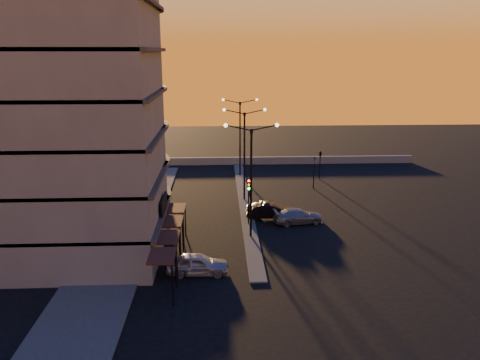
% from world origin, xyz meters
% --- Properties ---
extents(ground, '(120.00, 120.00, 0.00)m').
position_xyz_m(ground, '(0.00, 0.00, 0.00)').
color(ground, black).
rests_on(ground, ground).
extents(sidewalk_west, '(5.00, 40.00, 0.12)m').
position_xyz_m(sidewalk_west, '(-10.50, 4.00, 0.06)').
color(sidewalk_west, '#464644').
rests_on(sidewalk_west, ground).
extents(median, '(1.20, 36.00, 0.12)m').
position_xyz_m(median, '(0.00, 10.00, 0.06)').
color(median, '#464644').
rests_on(median, ground).
extents(parapet, '(44.00, 0.50, 1.00)m').
position_xyz_m(parapet, '(2.00, 26.00, 0.50)').
color(parapet, slate).
rests_on(parapet, ground).
extents(building, '(14.35, 17.08, 25.00)m').
position_xyz_m(building, '(-14.00, 0.03, 11.91)').
color(building, slate).
rests_on(building, ground).
extents(streetlamp_near, '(4.32, 0.32, 9.51)m').
position_xyz_m(streetlamp_near, '(0.00, 0.00, 5.59)').
color(streetlamp_near, black).
rests_on(streetlamp_near, ground).
extents(streetlamp_mid, '(4.32, 0.32, 9.51)m').
position_xyz_m(streetlamp_mid, '(0.00, 10.00, 5.59)').
color(streetlamp_mid, black).
rests_on(streetlamp_mid, ground).
extents(streetlamp_far, '(4.32, 0.32, 9.51)m').
position_xyz_m(streetlamp_far, '(0.00, 20.00, 5.59)').
color(streetlamp_far, black).
rests_on(streetlamp_far, ground).
extents(traffic_light_main, '(0.28, 0.44, 4.25)m').
position_xyz_m(traffic_light_main, '(0.00, 2.87, 2.89)').
color(traffic_light_main, black).
rests_on(traffic_light_main, ground).
extents(signal_east_a, '(0.13, 0.16, 3.60)m').
position_xyz_m(signal_east_a, '(8.00, 14.00, 1.93)').
color(signal_east_a, black).
rests_on(signal_east_a, ground).
extents(signal_east_b, '(0.42, 1.99, 3.60)m').
position_xyz_m(signal_east_b, '(9.50, 18.00, 3.10)').
color(signal_east_b, black).
rests_on(signal_east_b, ground).
extents(car_hatchback, '(4.33, 1.82, 1.46)m').
position_xyz_m(car_hatchback, '(-4.11, -6.40, 0.73)').
color(car_hatchback, '#A8A9B0').
rests_on(car_hatchback, ground).
extents(car_sedan, '(4.52, 1.67, 1.48)m').
position_xyz_m(car_sedan, '(2.12, 4.59, 0.74)').
color(car_sedan, black).
rests_on(car_sedan, ground).
extents(car_wagon, '(4.75, 2.50, 1.31)m').
position_xyz_m(car_wagon, '(4.50, 3.17, 0.66)').
color(car_wagon, '#919498').
rests_on(car_wagon, ground).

